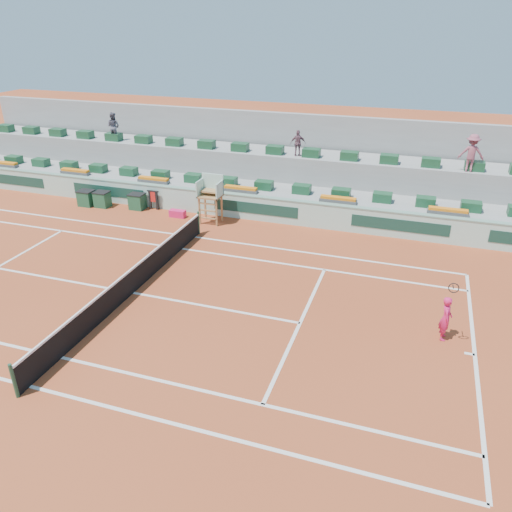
# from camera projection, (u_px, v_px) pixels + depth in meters

# --- Properties ---
(ground) EXTENTS (90.00, 90.00, 0.00)m
(ground) POSITION_uv_depth(u_px,v_px,m) (133.00, 293.00, 18.60)
(ground) COLOR #933A1C
(ground) RESTS_ON ground
(seating_tier_lower) EXTENTS (36.00, 4.00, 1.20)m
(seating_tier_lower) POSITION_uv_depth(u_px,v_px,m) (234.00, 191.00, 27.47)
(seating_tier_lower) COLOR #979794
(seating_tier_lower) RESTS_ON ground
(seating_tier_upper) EXTENTS (36.00, 2.40, 2.60)m
(seating_tier_upper) POSITION_uv_depth(u_px,v_px,m) (244.00, 171.00, 28.54)
(seating_tier_upper) COLOR #979794
(seating_tier_upper) RESTS_ON ground
(stadium_back_wall) EXTENTS (36.00, 0.40, 4.40)m
(stadium_back_wall) POSITION_uv_depth(u_px,v_px,m) (253.00, 149.00, 29.51)
(stadium_back_wall) COLOR #979794
(stadium_back_wall) RESTS_ON ground
(player_bag) EXTENTS (0.83, 0.37, 0.37)m
(player_bag) POSITION_uv_depth(u_px,v_px,m) (178.00, 214.00, 25.53)
(player_bag) COLOR #DC1C5C
(player_bag) RESTS_ON ground
(spectator_left) EXTENTS (0.81, 0.64, 1.65)m
(spectator_left) POSITION_uv_depth(u_px,v_px,m) (113.00, 127.00, 29.36)
(spectator_left) COLOR #535361
(spectator_left) RESTS_ON seating_tier_upper
(spectator_mid) EXTENTS (0.86, 0.54, 1.36)m
(spectator_mid) POSITION_uv_depth(u_px,v_px,m) (298.00, 143.00, 26.17)
(spectator_mid) COLOR #734D5A
(spectator_mid) RESTS_ON seating_tier_upper
(spectator_right) EXTENTS (1.14, 0.66, 1.77)m
(spectator_right) POSITION_uv_depth(u_px,v_px,m) (471.00, 153.00, 23.50)
(spectator_right) COLOR #934959
(spectator_right) RESTS_ON seating_tier_upper
(court_lines) EXTENTS (23.89, 11.09, 0.01)m
(court_lines) POSITION_uv_depth(u_px,v_px,m) (133.00, 293.00, 18.60)
(court_lines) COLOR silver
(court_lines) RESTS_ON ground
(tennis_net) EXTENTS (0.10, 11.97, 1.10)m
(tennis_net) POSITION_uv_depth(u_px,v_px,m) (132.00, 281.00, 18.37)
(tennis_net) COLOR black
(tennis_net) RESTS_ON ground
(advertising_hoarding) EXTENTS (36.00, 0.34, 1.26)m
(advertising_hoarding) POSITION_uv_depth(u_px,v_px,m) (220.00, 203.00, 25.57)
(advertising_hoarding) COLOR #A6D1C0
(advertising_hoarding) RESTS_ON ground
(umpire_chair) EXTENTS (1.10, 0.90, 2.40)m
(umpire_chair) POSITION_uv_depth(u_px,v_px,m) (211.00, 192.00, 24.33)
(umpire_chair) COLOR olive
(umpire_chair) RESTS_ON ground
(seat_row_lower) EXTENTS (32.90, 0.60, 0.44)m
(seat_row_lower) POSITION_uv_depth(u_px,v_px,m) (228.00, 181.00, 26.35)
(seat_row_lower) COLOR #174628
(seat_row_lower) RESTS_ON seating_tier_lower
(seat_row_upper) EXTENTS (32.90, 0.60, 0.44)m
(seat_row_upper) POSITION_uv_depth(u_px,v_px,m) (240.00, 147.00, 27.36)
(seat_row_upper) COLOR #174628
(seat_row_upper) RESTS_ON seating_tier_upper
(flower_planters) EXTENTS (26.80, 0.36, 0.28)m
(flower_planters) POSITION_uv_depth(u_px,v_px,m) (196.00, 185.00, 26.13)
(flower_planters) COLOR #4E4E4E
(flower_planters) RESTS_ON seating_tier_lower
(drink_cooler_a) EXTENTS (0.80, 0.69, 0.84)m
(drink_cooler_a) POSITION_uv_depth(u_px,v_px,m) (137.00, 201.00, 26.49)
(drink_cooler_a) COLOR #194B2F
(drink_cooler_a) RESTS_ON ground
(drink_cooler_b) EXTENTS (0.78, 0.68, 0.84)m
(drink_cooler_b) POSITION_uv_depth(u_px,v_px,m) (102.00, 199.00, 26.80)
(drink_cooler_b) COLOR #194B2F
(drink_cooler_b) RESTS_ON ground
(drink_cooler_c) EXTENTS (0.82, 0.71, 0.84)m
(drink_cooler_c) POSITION_uv_depth(u_px,v_px,m) (86.00, 198.00, 26.97)
(drink_cooler_c) COLOR #194B2F
(drink_cooler_c) RESTS_ON ground
(towel_rack) EXTENTS (0.67, 0.11, 1.03)m
(towel_rack) POSITION_uv_depth(u_px,v_px,m) (153.00, 198.00, 26.37)
(towel_rack) COLOR black
(towel_rack) RESTS_ON ground
(tennis_player) EXTENTS (0.37, 0.84, 2.28)m
(tennis_player) POSITION_uv_depth(u_px,v_px,m) (446.00, 318.00, 15.68)
(tennis_player) COLOR #DC1C5C
(tennis_player) RESTS_ON ground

